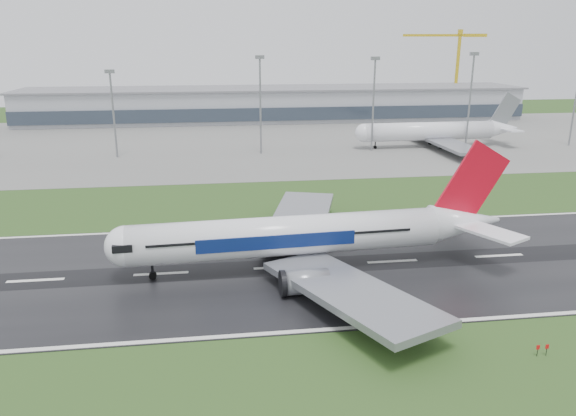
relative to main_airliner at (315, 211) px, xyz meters
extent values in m
plane|color=#254419|center=(14.10, 0.42, -10.17)|extent=(520.00, 520.00, 0.00)
cube|color=black|center=(14.10, 0.42, -10.12)|extent=(400.00, 45.00, 0.10)
cube|color=slate|center=(14.10, 125.42, -10.13)|extent=(400.00, 130.00, 0.08)
cube|color=#979AA2|center=(14.10, 185.42, -2.67)|extent=(240.00, 36.00, 15.00)
cylinder|color=gray|center=(-48.86, 100.42, 3.58)|extent=(0.64, 0.64, 27.49)
cylinder|color=gray|center=(-0.45, 100.42, 5.71)|extent=(0.64, 0.64, 31.75)
cylinder|color=gray|center=(38.93, 100.42, 5.43)|extent=(0.64, 0.64, 31.20)
cylinder|color=gray|center=(74.28, 100.42, 6.13)|extent=(0.64, 0.64, 32.59)
cylinder|color=gray|center=(115.06, 100.42, 4.74)|extent=(0.64, 0.64, 29.82)
camera|label=1|loc=(-16.02, -85.39, 27.02)|focal=33.97mm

